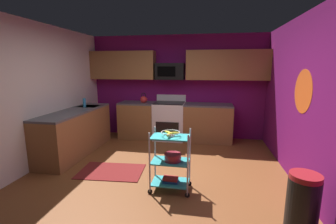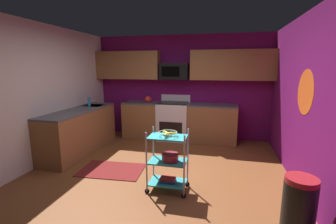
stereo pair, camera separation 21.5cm
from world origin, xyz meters
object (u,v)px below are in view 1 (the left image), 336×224
oven_range (169,120)px  rolling_cart (170,161)px  microwave (170,71)px  trash_can (303,202)px  kettle (144,99)px  mixing_bowl_large (173,157)px  fruit_bowl (170,133)px  book_stack (170,180)px  dish_soap_bottle (84,103)px

oven_range → rolling_cart: 2.54m
microwave → rolling_cart: size_ratio=0.77×
microwave → trash_can: size_ratio=1.06×
microwave → kettle: microwave is taller
oven_range → mixing_bowl_large: oven_range is taller
mixing_bowl_large → trash_can: 1.67m
kettle → trash_can: size_ratio=0.40×
fruit_bowl → book_stack: (0.00, -0.00, -0.72)m
microwave → rolling_cart: bearing=-80.4°
oven_range → book_stack: (0.44, -2.50, -0.32)m
rolling_cart → fruit_bowl: bearing=90.0°
mixing_bowl_large → kettle: size_ratio=0.95×
oven_range → rolling_cart: size_ratio=1.20×
fruit_bowl → mixing_bowl_large: size_ratio=1.08×
book_stack → dish_soap_bottle: dish_soap_bottle is taller
microwave → rolling_cart: (0.44, -2.60, -1.25)m
book_stack → trash_can: 1.70m
microwave → dish_soap_bottle: microwave is taller
mixing_bowl_large → rolling_cart: bearing=180.0°
oven_range → microwave: size_ratio=1.57×
book_stack → dish_soap_bottle: size_ratio=1.18×
fruit_bowl → dish_soap_bottle: dish_soap_bottle is taller
fruit_bowl → book_stack: 0.72m
rolling_cart → mixing_bowl_large: size_ratio=3.63×
rolling_cart → dish_soap_bottle: 2.80m
mixing_bowl_large → kettle: bearing=114.5°
book_stack → kettle: bearing=113.9°
fruit_bowl → kettle: 2.73m
trash_can → dish_soap_bottle: bearing=150.2°
microwave → fruit_bowl: bearing=-80.4°
book_stack → rolling_cart: bearing=0.0°
microwave → dish_soap_bottle: (-1.79, -1.00, -0.68)m
book_stack → kettle: 2.85m
oven_range → rolling_cart: oven_range is taller
microwave → dish_soap_bottle: bearing=-150.7°
rolling_cart → mixing_bowl_large: (0.04, 0.00, 0.07)m
dish_soap_bottle → fruit_bowl: bearing=-35.7°
book_stack → oven_range: bearing=100.0°
book_stack → kettle: (-1.10, 2.50, 0.84)m
oven_range → book_stack: oven_range is taller
microwave → mixing_bowl_large: 2.90m
dish_soap_bottle → trash_can: (3.82, -2.19, -0.69)m
rolling_cart → trash_can: size_ratio=1.39×
trash_can → fruit_bowl: bearing=159.9°
rolling_cart → trash_can: (1.59, -0.58, -0.12)m
kettle → dish_soap_bottle: 1.44m
oven_range → book_stack: bearing=-80.0°
oven_range → fruit_bowl: (0.44, -2.50, 0.40)m
dish_soap_bottle → kettle: bearing=38.5°
oven_range → kettle: size_ratio=4.17×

